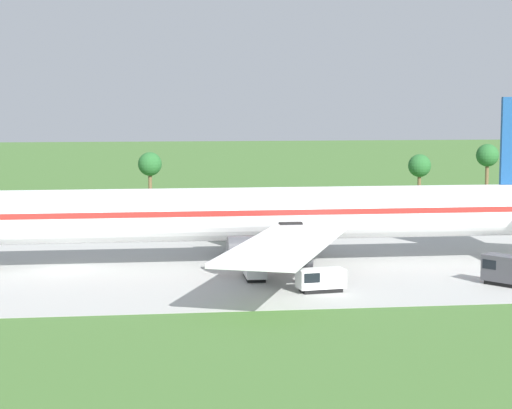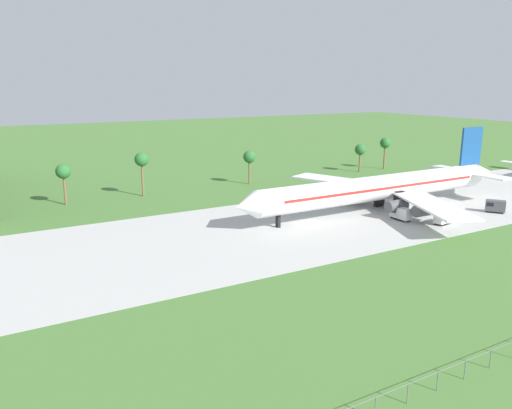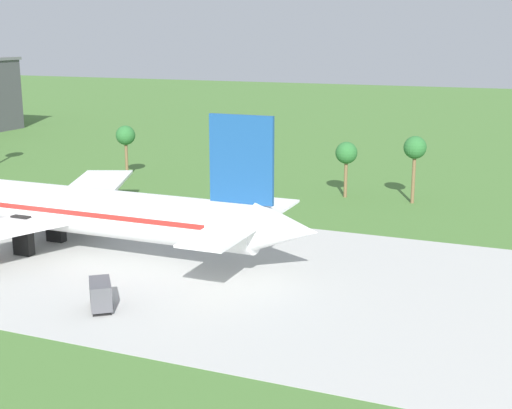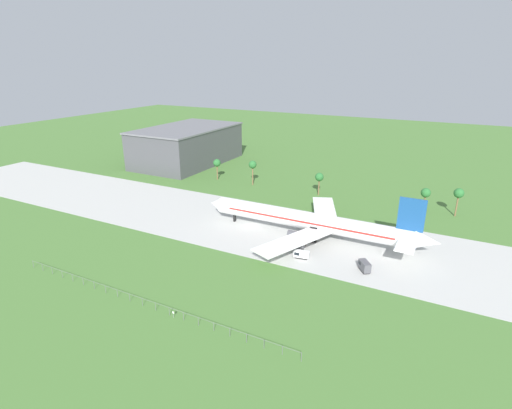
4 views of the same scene
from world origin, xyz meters
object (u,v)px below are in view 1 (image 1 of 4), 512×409
jet_airliner (271,214)px  baggage_tug (254,264)px  fuel_truck (504,269)px  catering_van (319,279)px

jet_airliner → baggage_tug: jet_airliner is taller
baggage_tug → fuel_truck: fuel_truck is taller
catering_van → jet_airliner: bearing=98.7°
jet_airliner → fuel_truck: bearing=-35.1°
baggage_tug → fuel_truck: size_ratio=1.10×
fuel_truck → catering_van: bearing=-177.5°
fuel_truck → catering_van: fuel_truck is taller
baggage_tug → catering_van: (5.19, -7.09, -0.30)m
jet_airliner → fuel_truck: size_ratio=16.97×
baggage_tug → catering_van: 8.80m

